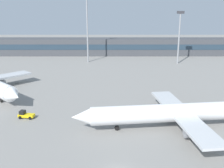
{
  "coord_description": "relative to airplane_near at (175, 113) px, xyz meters",
  "views": [
    {
      "loc": [
        -0.88,
        -34.93,
        23.66
      ],
      "look_at": [
        -0.81,
        40.0,
        3.0
      ],
      "focal_mm": 42.77,
      "sensor_mm": 36.0,
      "label": 1
    }
  ],
  "objects": [
    {
      "name": "floodlight_tower_east",
      "position": [
        -24.62,
        74.05,
        14.12
      ],
      "size": [
        3.2,
        0.8,
        30.55
      ],
      "color": "gray",
      "rests_on": "ground_plane"
    },
    {
      "name": "ground_plane",
      "position": [
        -12.31,
        23.33,
        -3.25
      ],
      "size": [
        400.0,
        400.0,
        0.0
      ],
      "primitive_type": "plane",
      "color": "gray"
    },
    {
      "name": "terminal_building",
      "position": [
        -12.31,
        95.82,
        1.26
      ],
      "size": [
        130.61,
        12.13,
        9.0
      ],
      "color": "#3F4247",
      "rests_on": "ground_plane"
    },
    {
      "name": "floodlight_tower_west",
      "position": [
        17.04,
        69.69,
        10.51
      ],
      "size": [
        3.2,
        0.8,
        23.54
      ],
      "color": "gray",
      "rests_on": "ground_plane"
    },
    {
      "name": "baggage_tug_yellow",
      "position": [
        -32.93,
        5.01,
        -2.45
      ],
      "size": [
        3.78,
        2.25,
        1.75
      ],
      "color": "yellow",
      "rests_on": "ground_plane"
    },
    {
      "name": "airplane_near",
      "position": [
        0.0,
        0.0,
        0.0
      ],
      "size": [
        43.05,
        30.2,
        10.64
      ],
      "color": "white",
      "rests_on": "ground_plane"
    }
  ]
}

